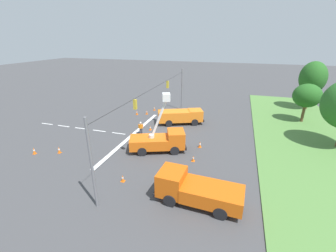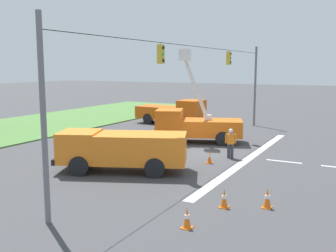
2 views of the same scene
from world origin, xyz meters
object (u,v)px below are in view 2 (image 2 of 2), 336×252
object	(u,v)px
utility_truck_bucket_lift	(194,124)
traffic_cone_foreground_right	(267,198)
utility_truck_support_far	(122,148)
traffic_cone_mid_left	(187,218)
utility_truck_support_near	(173,112)
traffic_cone_far_left	(239,127)
road_worker	(231,142)
traffic_cone_far_right	(224,198)
traffic_cone_near_bucket	(210,157)
traffic_cone_lane_edge_b	(129,137)
traffic_cone_lane_edge_a	(154,131)

from	to	relation	value
utility_truck_bucket_lift	traffic_cone_foreground_right	xyz separation A→B (m)	(-10.93, -7.97, -0.96)
utility_truck_support_far	traffic_cone_mid_left	size ratio (longest dim) A/B	9.82
utility_truck_support_near	traffic_cone_far_left	bearing A→B (deg)	-96.00
traffic_cone_foreground_right	traffic_cone_mid_left	world-z (taller)	traffic_cone_foreground_right
road_worker	traffic_cone_far_right	xyz separation A→B (m)	(-8.08, -2.52, -0.63)
traffic_cone_far_left	traffic_cone_near_bucket	bearing A→B (deg)	-169.98
road_worker	traffic_cone_lane_edge_b	bearing A→B (deg)	79.82
utility_truck_support_near	traffic_cone_mid_left	world-z (taller)	utility_truck_support_near
utility_truck_support_far	utility_truck_bucket_lift	bearing A→B (deg)	-0.12
traffic_cone_foreground_right	traffic_cone_lane_edge_b	distance (m)	15.01
utility_truck_bucket_lift	traffic_cone_far_left	size ratio (longest dim) A/B	10.14
traffic_cone_foreground_right	traffic_cone_far_left	distance (m)	18.81
traffic_cone_lane_edge_b	traffic_cone_far_left	size ratio (longest dim) A/B	1.15
traffic_cone_lane_edge_b	traffic_cone_far_right	distance (m)	14.32
road_worker	traffic_cone_mid_left	world-z (taller)	road_worker
traffic_cone_mid_left	traffic_cone_far_right	bearing A→B (deg)	-10.08
utility_truck_support_far	traffic_cone_near_bucket	size ratio (longest dim) A/B	10.21
utility_truck_support_far	traffic_cone_far_right	world-z (taller)	utility_truck_support_far
road_worker	traffic_cone_mid_left	distance (m)	10.75
utility_truck_support_far	traffic_cone_far_left	distance (m)	15.78
utility_truck_support_far	road_worker	bearing A→B (deg)	-35.89
traffic_cone_lane_edge_a	traffic_cone_near_bucket	bearing A→B (deg)	-131.59
road_worker	traffic_cone_foreground_right	size ratio (longest dim) A/B	2.27
traffic_cone_foreground_right	road_worker	bearing A→B (deg)	28.59
traffic_cone_foreground_right	traffic_cone_far_right	world-z (taller)	traffic_cone_foreground_right
utility_truck_bucket_lift	traffic_cone_far_right	world-z (taller)	utility_truck_bucket_lift
road_worker	traffic_cone_mid_left	xyz separation A→B (m)	(-10.53, -2.09, -0.65)
utility_truck_support_near	traffic_cone_foreground_right	world-z (taller)	utility_truck_support_near
road_worker	traffic_cone_lane_edge_b	world-z (taller)	road_worker
traffic_cone_mid_left	traffic_cone_far_left	world-z (taller)	traffic_cone_mid_left
utility_truck_bucket_lift	traffic_cone_far_right	xyz separation A→B (m)	(-11.66, -6.49, -0.98)
traffic_cone_near_bucket	traffic_cone_lane_edge_b	xyz separation A→B (m)	(3.21, 7.52, 0.04)
traffic_cone_foreground_right	traffic_cone_lane_edge_b	xyz separation A→B (m)	(8.81, 12.15, -0.01)
traffic_cone_lane_edge_b	traffic_cone_far_right	world-z (taller)	traffic_cone_lane_edge_b
utility_truck_bucket_lift	traffic_cone_lane_edge_a	xyz separation A→B (m)	(1.25, 4.07, -1.03)
traffic_cone_lane_edge_a	traffic_cone_lane_edge_b	size ratio (longest dim) A/B	0.86
traffic_cone_foreground_right	traffic_cone_lane_edge_a	bearing A→B (deg)	44.68
traffic_cone_foreground_right	traffic_cone_far_right	size ratio (longest dim) A/B	1.04
traffic_cone_foreground_right	traffic_cone_far_right	distance (m)	1.65
traffic_cone_far_right	traffic_cone_near_bucket	bearing A→B (deg)	26.43
utility_truck_support_far	traffic_cone_mid_left	world-z (taller)	utility_truck_support_far
traffic_cone_mid_left	traffic_cone_near_bucket	bearing A→B (deg)	17.18
road_worker	utility_truck_support_near	bearing A→B (deg)	40.69
utility_truck_support_far	traffic_cone_near_bucket	world-z (taller)	utility_truck_support_far
utility_truck_support_far	utility_truck_support_near	bearing A→B (deg)	18.21
traffic_cone_lane_edge_a	utility_truck_bucket_lift	bearing A→B (deg)	-107.05
utility_truck_support_near	traffic_cone_lane_edge_a	world-z (taller)	utility_truck_support_near
utility_truck_support_near	road_worker	size ratio (longest dim) A/B	3.82
traffic_cone_far_right	traffic_cone_far_left	bearing A→B (deg)	16.04
utility_truck_support_near	traffic_cone_far_right	xyz separation A→B (m)	(-18.99, -11.90, -0.81)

